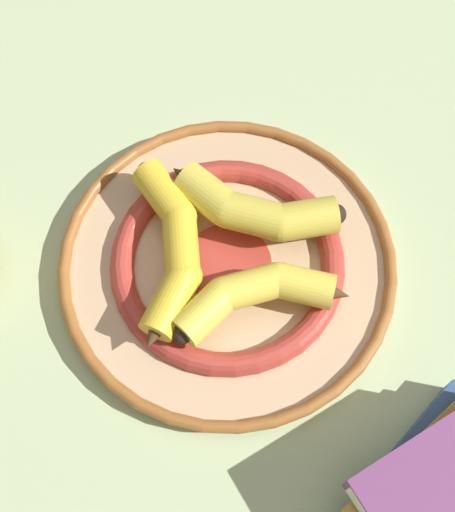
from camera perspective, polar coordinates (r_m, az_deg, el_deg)
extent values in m
plane|color=#B2C693|center=(0.76, -2.14, -2.00)|extent=(2.80, 2.80, 0.00)
cylinder|color=tan|center=(0.75, 0.00, -0.89)|extent=(0.34, 0.34, 0.02)
torus|color=#AD382D|center=(0.74, 0.00, -0.50)|extent=(0.25, 0.25, 0.02)
cylinder|color=#AD382D|center=(0.75, 0.00, -0.60)|extent=(0.09, 0.09, 0.00)
torus|color=#995B28|center=(0.74, 0.00, -0.54)|extent=(0.35, 0.35, 0.01)
cylinder|color=gold|center=(0.74, -1.75, 5.04)|extent=(0.04, 0.06, 0.04)
cylinder|color=gold|center=(0.73, 2.11, 3.22)|extent=(0.06, 0.07, 0.04)
cylinder|color=gold|center=(0.73, 6.49, 3.00)|extent=(0.07, 0.07, 0.04)
sphere|color=gold|center=(0.73, -0.07, 3.76)|extent=(0.04, 0.04, 0.04)
sphere|color=gold|center=(0.73, 4.29, 2.67)|extent=(0.04, 0.04, 0.04)
cone|color=#472D19|center=(0.75, -3.39, 6.28)|extent=(0.03, 0.04, 0.03)
sphere|color=black|center=(0.74, 8.66, 3.31)|extent=(0.02, 0.02, 0.02)
cylinder|color=yellow|center=(0.70, 6.25, -2.42)|extent=(0.06, 0.07, 0.04)
cylinder|color=yellow|center=(0.70, 1.85, -2.51)|extent=(0.07, 0.06, 0.04)
cylinder|color=yellow|center=(0.69, -1.98, -4.67)|extent=(0.06, 0.04, 0.04)
sphere|color=yellow|center=(0.70, 4.03, -1.92)|extent=(0.04, 0.04, 0.04)
sphere|color=yellow|center=(0.70, -0.36, -3.10)|extent=(0.04, 0.04, 0.04)
cone|color=#472D19|center=(0.70, 8.47, -2.92)|extent=(0.04, 0.04, 0.03)
sphere|color=black|center=(0.68, -3.63, -6.26)|extent=(0.02, 0.02, 0.02)
cylinder|color=gold|center=(0.70, -4.66, -3.83)|extent=(0.07, 0.05, 0.04)
cylinder|color=gold|center=(0.72, -3.66, 0.85)|extent=(0.07, 0.07, 0.04)
cylinder|color=gold|center=(0.75, -5.18, 5.00)|extent=(0.05, 0.07, 0.04)
sphere|color=gold|center=(0.71, -3.49, -1.56)|extent=(0.04, 0.04, 0.04)
sphere|color=gold|center=(0.73, -3.82, 3.16)|extent=(0.04, 0.04, 0.04)
cone|color=#472D19|center=(0.69, -5.86, -6.17)|extent=(0.04, 0.03, 0.03)
sphere|color=black|center=(0.76, -6.50, 6.76)|extent=(0.02, 0.02, 0.02)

